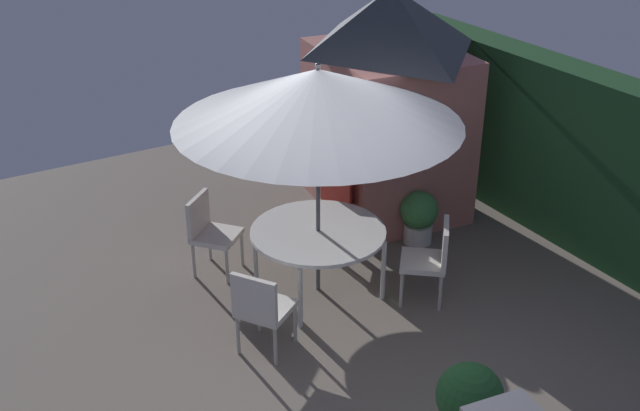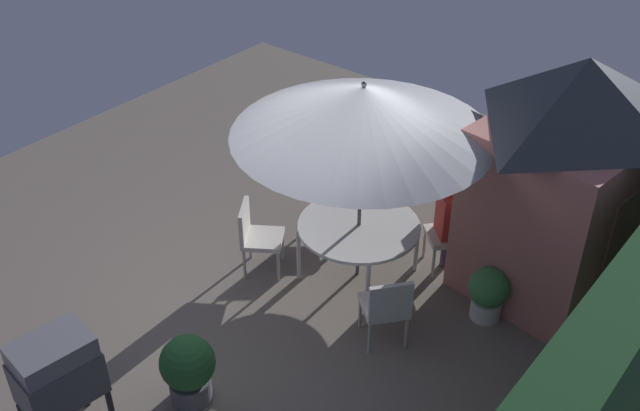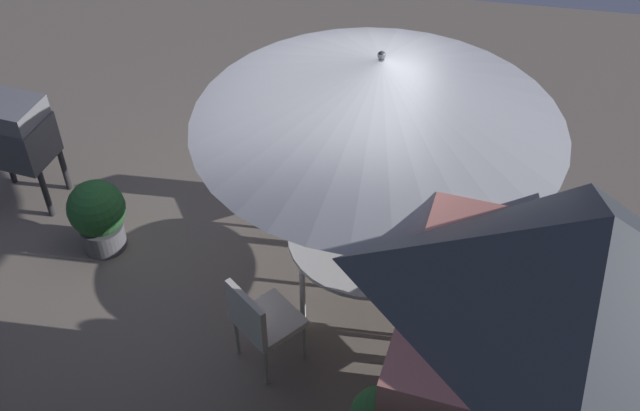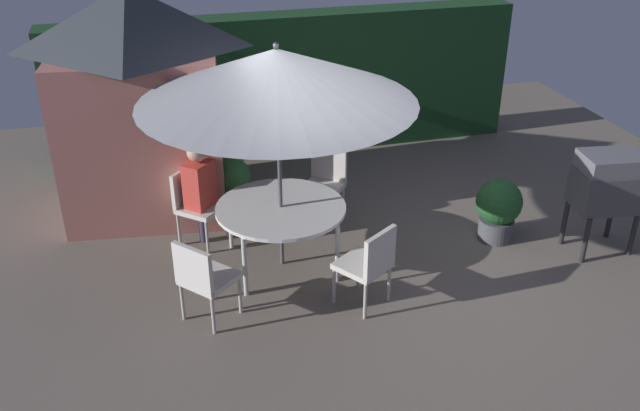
# 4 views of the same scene
# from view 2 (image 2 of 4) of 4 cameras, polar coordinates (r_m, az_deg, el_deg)

# --- Properties ---
(ground_plane) EXTENTS (11.00, 11.00, 0.00)m
(ground_plane) POSITION_cam_2_polar(r_m,az_deg,el_deg) (8.75, -2.11, -7.01)
(ground_plane) COLOR #6B6056
(hedge_backdrop) EXTENTS (6.82, 0.51, 2.06)m
(hedge_backdrop) POSITION_cam_2_polar(r_m,az_deg,el_deg) (6.88, 20.97, -12.14)
(hedge_backdrop) COLOR #193D1E
(hedge_backdrop) RESTS_ON ground
(garden_shed) EXTENTS (2.19, 1.88, 2.81)m
(garden_shed) POSITION_cam_2_polar(r_m,az_deg,el_deg) (8.60, 18.12, 2.12)
(garden_shed) COLOR #B26B60
(garden_shed) RESTS_ON ground
(patio_table) EXTENTS (1.42, 1.42, 0.73)m
(patio_table) POSITION_cam_2_polar(r_m,az_deg,el_deg) (8.68, 2.96, -1.72)
(patio_table) COLOR white
(patio_table) RESTS_ON ground
(patio_umbrella) EXTENTS (2.83, 2.83, 2.51)m
(patio_umbrella) POSITION_cam_2_polar(r_m,az_deg,el_deg) (7.89, 3.28, 7.15)
(patio_umbrella) COLOR #4C4C51
(patio_umbrella) RESTS_ON ground
(bbq_grill) EXTENTS (0.76, 0.59, 1.20)m
(bbq_grill) POSITION_cam_2_polar(r_m,az_deg,el_deg) (7.13, -19.32, -11.81)
(bbq_grill) COLOR #47474C
(bbq_grill) RESTS_ON ground
(chair_near_shed) EXTENTS (0.65, 0.65, 0.90)m
(chair_near_shed) POSITION_cam_2_polar(r_m,az_deg,el_deg) (9.04, 10.14, -1.84)
(chair_near_shed) COLOR silver
(chair_near_shed) RESTS_ON ground
(chair_far_side) EXTENTS (0.65, 0.65, 0.90)m
(chair_far_side) POSITION_cam_2_polar(r_m,az_deg,el_deg) (9.80, 2.35, 1.85)
(chair_far_side) COLOR silver
(chair_far_side) RESTS_ON ground
(chair_toward_hedge) EXTENTS (0.64, 0.64, 0.90)m
(chair_toward_hedge) POSITION_cam_2_polar(r_m,az_deg,el_deg) (8.87, -4.91, -2.14)
(chair_toward_hedge) COLOR silver
(chair_toward_hedge) RESTS_ON ground
(chair_toward_house) EXTENTS (0.65, 0.65, 0.90)m
(chair_toward_house) POSITION_cam_2_polar(r_m,az_deg,el_deg) (7.89, 5.06, -7.59)
(chair_toward_house) COLOR silver
(chair_toward_house) RESTS_ON ground
(potted_plant_by_shed) EXTENTS (0.45, 0.45, 0.65)m
(potted_plant_by_shed) POSITION_cam_2_polar(r_m,az_deg,el_deg) (8.48, 12.63, -6.40)
(potted_plant_by_shed) COLOR silver
(potted_plant_by_shed) RESTS_ON ground
(potted_plant_by_grill) EXTENTS (0.54, 0.54, 0.76)m
(potted_plant_by_grill) POSITION_cam_2_polar(r_m,az_deg,el_deg) (7.49, -9.96, -12.06)
(potted_plant_by_grill) COLOR #4C4C51
(potted_plant_by_grill) RESTS_ON ground
(person_in_red) EXTENTS (0.41, 0.41, 1.26)m
(person_in_red) POSITION_cam_2_polar(r_m,az_deg,el_deg) (8.87, 9.78, -0.52)
(person_in_red) COLOR #CC3D33
(person_in_red) RESTS_ON ground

